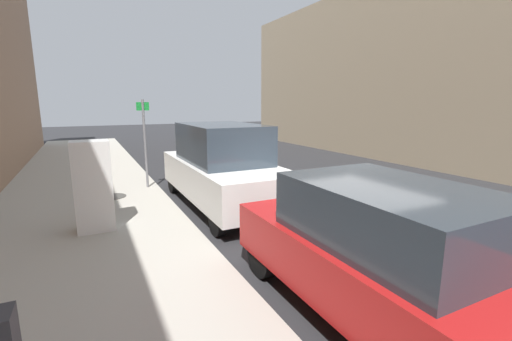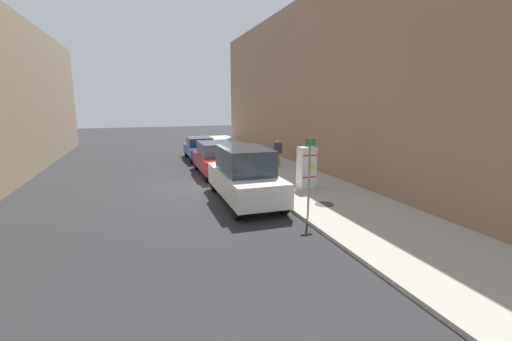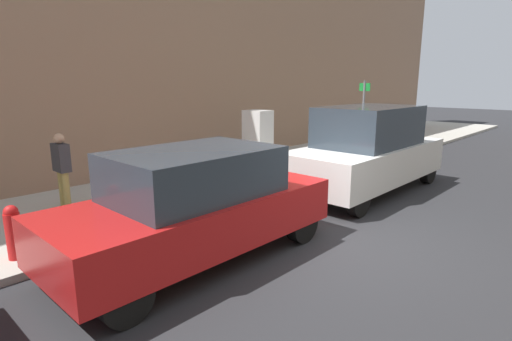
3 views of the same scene
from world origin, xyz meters
The scene contains 10 objects.
ground_plane centered at (0.00, 0.00, 0.00)m, with size 80.00×80.00×0.00m, color #28282B.
sidewalk_slab centered at (-4.54, 0.00, 0.06)m, with size 4.22×44.00×0.12m, color #B2ADA0.
building_facade_near centered at (-7.82, 0.00, 4.86)m, with size 2.33×39.60×9.72m, color #937056.
discarded_refrigerator centered at (-4.29, 2.49, 1.02)m, with size 0.70×0.59×1.80m.
manhole_cover centered at (-3.81, 4.97, 0.13)m, with size 0.70×0.70×0.02m, color #47443F.
street_sign_post centered at (-2.76, 5.70, 1.59)m, with size 0.36×0.07×2.63m.
fire_hydrant centered at (-3.01, -4.19, 0.55)m, with size 0.22×0.22×0.83m.
pedestrian_walking_far centered at (-5.03, -2.65, 1.01)m, with size 0.45×0.22×1.56m.
parked_suv_red centered at (-1.25, -2.17, 0.88)m, with size 1.85×4.46×1.73m.
parked_van_white centered at (-1.25, 3.25, 1.04)m, with size 1.93×4.95×2.13m.
Camera 3 is at (3.40, -5.79, 2.70)m, focal length 28.00 mm.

